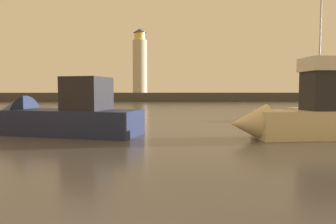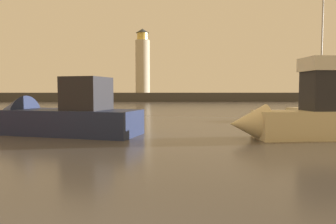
{
  "view_description": "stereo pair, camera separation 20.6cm",
  "coord_description": "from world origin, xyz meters",
  "views": [
    {
      "loc": [
        0.89,
        -2.46,
        2.18
      ],
      "look_at": [
        1.59,
        15.22,
        1.02
      ],
      "focal_mm": 33.18,
      "sensor_mm": 36.0,
      "label": 1
    },
    {
      "loc": [
        1.1,
        -2.46,
        2.18
      ],
      "look_at": [
        1.59,
        15.22,
        1.02
      ],
      "focal_mm": 33.18,
      "sensor_mm": 36.0,
      "label": 2
    }
  ],
  "objects": [
    {
      "name": "motorboat_1",
      "position": [
        -4.54,
        13.81,
        0.87
      ],
      "size": [
        9.0,
        5.04,
        3.49
      ],
      "color": "#1E284C",
      "rests_on": "ground_plane"
    },
    {
      "name": "ground_plane",
      "position": [
        0.0,
        33.4,
        0.0
      ],
      "size": [
        220.0,
        220.0,
        0.0
      ],
      "primitive_type": "plane",
      "color": "#4C4742"
    },
    {
      "name": "breakwater",
      "position": [
        0.0,
        66.79,
        0.98
      ],
      "size": [
        89.35,
        4.01,
        1.96
      ],
      "primitive_type": "cube",
      "color": "#423F3D",
      "rests_on": "ground_plane"
    },
    {
      "name": "motorboat_3",
      "position": [
        8.07,
        11.69,
        1.24
      ],
      "size": [
        7.37,
        2.15,
        3.94
      ],
      "color": "beige",
      "rests_on": "ground_plane"
    },
    {
      "name": "lighthouse",
      "position": [
        -2.61,
        66.79,
        8.62
      ],
      "size": [
        3.15,
        3.15,
        14.05
      ],
      "color": "beige",
      "rests_on": "breakwater"
    },
    {
      "name": "sailboat_moored",
      "position": [
        14.27,
        21.69,
        0.55
      ],
      "size": [
        6.9,
        4.26,
        10.19
      ],
      "color": "beige",
      "rests_on": "ground_plane"
    }
  ]
}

